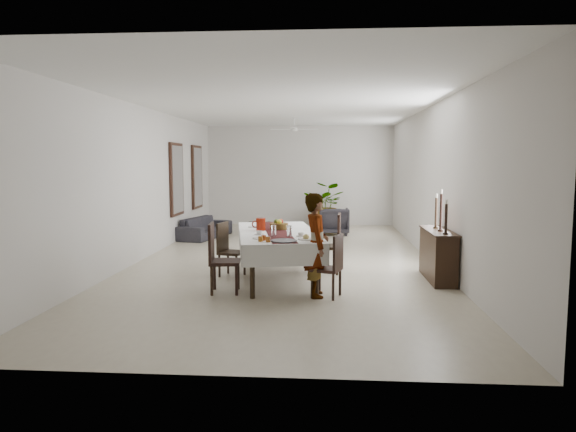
{
  "coord_description": "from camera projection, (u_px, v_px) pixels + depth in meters",
  "views": [
    {
      "loc": [
        0.81,
        -10.66,
        2.04
      ],
      "look_at": [
        0.14,
        -1.29,
        1.05
      ],
      "focal_mm": 32.0,
      "sensor_mm": 36.0,
      "label": 1
    }
  ],
  "objects": [
    {
      "name": "floor",
      "position": [
        286.0,
        259.0,
        10.85
      ],
      "size": [
        6.0,
        12.0,
        0.0
      ],
      "primitive_type": "cube",
      "color": "#BAAF94",
      "rests_on": "ground"
    },
    {
      "name": "ceiling",
      "position": [
        286.0,
        105.0,
        10.51
      ],
      "size": [
        6.0,
        12.0,
        0.02
      ],
      "primitive_type": "cube",
      "color": "white",
      "rests_on": "wall_back"
    },
    {
      "name": "wall_back",
      "position": [
        300.0,
        176.0,
        16.63
      ],
      "size": [
        6.0,
        0.02,
        3.2
      ],
      "primitive_type": "cube",
      "color": "silver",
      "rests_on": "floor"
    },
    {
      "name": "wall_front",
      "position": [
        236.0,
        210.0,
        4.73
      ],
      "size": [
        6.0,
        0.02,
        3.2
      ],
      "primitive_type": "cube",
      "color": "silver",
      "rests_on": "floor"
    },
    {
      "name": "wall_left",
      "position": [
        145.0,
        183.0,
        10.89
      ],
      "size": [
        0.02,
        12.0,
        3.2
      ],
      "primitive_type": "cube",
      "color": "silver",
      "rests_on": "floor"
    },
    {
      "name": "wall_right",
      "position": [
        432.0,
        184.0,
        10.47
      ],
      "size": [
        0.02,
        12.0,
        3.2
      ],
      "primitive_type": "cube",
      "color": "silver",
      "rests_on": "floor"
    },
    {
      "name": "dining_table_top",
      "position": [
        277.0,
        234.0,
        8.91
      ],
      "size": [
        1.56,
        2.8,
        0.06
      ],
      "primitive_type": "cube",
      "rotation": [
        0.0,
        0.0,
        0.18
      ],
      "color": "black",
      "rests_on": "table_leg_fl"
    },
    {
      "name": "table_leg_fl",
      "position": [
        252.0,
        273.0,
        7.66
      ],
      "size": [
        0.09,
        0.09,
        0.77
      ],
      "primitive_type": "cylinder",
      "rotation": [
        0.0,
        0.0,
        0.18
      ],
      "color": "black",
      "rests_on": "floor"
    },
    {
      "name": "table_leg_fr",
      "position": [
        316.0,
        272.0,
        7.76
      ],
      "size": [
        0.09,
        0.09,
        0.77
      ],
      "primitive_type": "cylinder",
      "rotation": [
        0.0,
        0.0,
        0.18
      ],
      "color": "black",
      "rests_on": "floor"
    },
    {
      "name": "table_leg_bl",
      "position": [
        247.0,
        246.0,
        10.15
      ],
      "size": [
        0.09,
        0.09,
        0.77
      ],
      "primitive_type": "cylinder",
      "rotation": [
        0.0,
        0.0,
        0.18
      ],
      "color": "black",
      "rests_on": "floor"
    },
    {
      "name": "table_leg_br",
      "position": [
        296.0,
        245.0,
        10.25
      ],
      "size": [
        0.09,
        0.09,
        0.77
      ],
      "primitive_type": "cylinder",
      "rotation": [
        0.0,
        0.0,
        0.18
      ],
      "color": "black",
      "rests_on": "floor"
    },
    {
      "name": "tablecloth_top",
      "position": [
        277.0,
        232.0,
        8.91
      ],
      "size": [
        1.79,
        3.03,
        0.01
      ],
      "primitive_type": "cube",
      "rotation": [
        0.0,
        0.0,
        0.18
      ],
      "color": "white",
      "rests_on": "dining_table_top"
    },
    {
      "name": "tablecloth_drape_left",
      "position": [
        240.0,
        241.0,
        8.86
      ],
      "size": [
        0.52,
        2.8,
        0.33
      ],
      "primitive_type": "cube",
      "rotation": [
        0.0,
        0.0,
        0.18
      ],
      "color": "white",
      "rests_on": "dining_table_top"
    },
    {
      "name": "tablecloth_drape_right",
      "position": [
        314.0,
        240.0,
        8.99
      ],
      "size": [
        0.52,
        2.8,
        0.33
      ],
      "primitive_type": "cube",
      "rotation": [
        0.0,
        0.0,
        0.18
      ],
      "color": "silver",
      "rests_on": "dining_table_top"
    },
    {
      "name": "tablecloth_drape_near",
      "position": [
        286.0,
        256.0,
        7.52
      ],
      "size": [
        1.28,
        0.24,
        0.33
      ],
      "primitive_type": "cube",
      "rotation": [
        0.0,
        0.0,
        0.18
      ],
      "color": "silver",
      "rests_on": "dining_table_top"
    },
    {
      "name": "tablecloth_drape_far",
      "position": [
        271.0,
        230.0,
        10.33
      ],
      "size": [
        1.28,
        0.24,
        0.33
      ],
      "primitive_type": "cube",
      "rotation": [
        0.0,
        0.0,
        0.18
      ],
      "color": "silver",
      "rests_on": "dining_table_top"
    },
    {
      "name": "table_runner",
      "position": [
        277.0,
        231.0,
        8.91
      ],
      "size": [
        0.87,
        2.78,
        0.0
      ],
      "primitive_type": "cube",
      "rotation": [
        0.0,
        0.0,
        0.18
      ],
      "color": "#4E1616",
      "rests_on": "tablecloth_top"
    },
    {
      "name": "red_pitcher",
      "position": [
        261.0,
        224.0,
        9.03
      ],
      "size": [
        0.19,
        0.19,
        0.22
      ],
      "primitive_type": "cylinder",
      "rotation": [
        0.0,
        0.0,
        0.18
      ],
      "color": "#961D0A",
      "rests_on": "tablecloth_top"
    },
    {
      "name": "pitcher_handle",
      "position": [
        255.0,
        224.0,
        9.02
      ],
      "size": [
        0.13,
        0.05,
        0.13
      ],
      "primitive_type": "torus",
      "rotation": [
        1.57,
        0.0,
        0.18
      ],
      "color": "maroon",
      "rests_on": "red_pitcher"
    },
    {
      "name": "wine_glass_near",
      "position": [
        289.0,
        231.0,
        8.2
      ],
      "size": [
        0.08,
        0.08,
        0.19
      ],
      "primitive_type": "cylinder",
      "color": "white",
      "rests_on": "tablecloth_top"
    },
    {
      "name": "wine_glass_mid",
      "position": [
        274.0,
        231.0,
        8.29
      ],
      "size": [
        0.08,
        0.08,
        0.19
      ],
      "primitive_type": "cylinder",
      "color": "white",
      "rests_on": "tablecloth_top"
    },
    {
      "name": "teacup_right",
      "position": [
        301.0,
        235.0,
        8.29
      ],
      "size": [
        0.1,
        0.1,
        0.07
      ],
      "primitive_type": "cylinder",
      "color": "white",
      "rests_on": "saucer_right"
    },
    {
      "name": "saucer_right",
      "position": [
        301.0,
        236.0,
        8.29
      ],
      "size": [
        0.17,
        0.17,
        0.01
      ],
      "primitive_type": "cylinder",
      "color": "silver",
      "rests_on": "tablecloth_top"
    },
    {
      "name": "teacup_left",
      "position": [
        259.0,
        233.0,
        8.49
      ],
      "size": [
        0.1,
        0.1,
        0.07
      ],
      "primitive_type": "cylinder",
      "color": "silver",
      "rests_on": "saucer_left"
    },
    {
      "name": "saucer_left",
      "position": [
        259.0,
        234.0,
        8.49
      ],
      "size": [
        0.17,
        0.17,
        0.01
      ],
      "primitive_type": "cylinder",
      "color": "silver",
      "rests_on": "tablecloth_top"
    },
    {
      "name": "plate_near_right",
      "position": [
        306.0,
        239.0,
        7.96
      ],
      "size": [
        0.26,
        0.26,
        0.02
      ],
      "primitive_type": "cylinder",
      "color": "silver",
      "rests_on": "tablecloth_top"
    },
    {
      "name": "bread_near_right",
      "position": [
        306.0,
        237.0,
        7.96
      ],
      "size": [
        0.1,
        0.1,
        0.1
      ],
      "primitive_type": "sphere",
      "color": "#D9BF6A",
      "rests_on": "plate_near_right"
    },
    {
      "name": "plate_near_left",
      "position": [
        261.0,
        238.0,
        8.05
      ],
      "size": [
        0.26,
        0.26,
        0.02
      ],
      "primitive_type": "cylinder",
      "color": "silver",
      "rests_on": "tablecloth_top"
    },
    {
      "name": "plate_far_left",
      "position": [
        255.0,
        227.0,
        9.47
      ],
      "size": [
        0.26,
        0.26,
        0.02
      ],
      "primitive_type": "cylinder",
      "color": "white",
      "rests_on": "tablecloth_top"
    },
    {
      "name": "serving_tray",
      "position": [
        284.0,
        241.0,
        7.76
      ],
      "size": [
        0.4,
        0.4,
        0.02
      ],
      "primitive_type": "cylinder",
      "color": "#3E3D42",
      "rests_on": "tablecloth_top"
    },
    {
      "name": "jam_jar_a",
      "position": [
        268.0,
        239.0,
        7.7
      ],
      "size": [
        0.07,
        0.07,
        0.08
      ],
      "primitive_type": "cylinder",
      "color": "brown",
      "rests_on": "tablecloth_top"
    },
    {
      "name": "jam_jar_b",
      "position": [
        261.0,
        239.0,
        7.75
      ],
      "size": [
        0.07,
        0.07,
        0.08
      ],
      "primitive_type": "cylinder",
      "color": "#9A5716",
      "rests_on": "tablecloth_top"
    },
    {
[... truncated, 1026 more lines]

